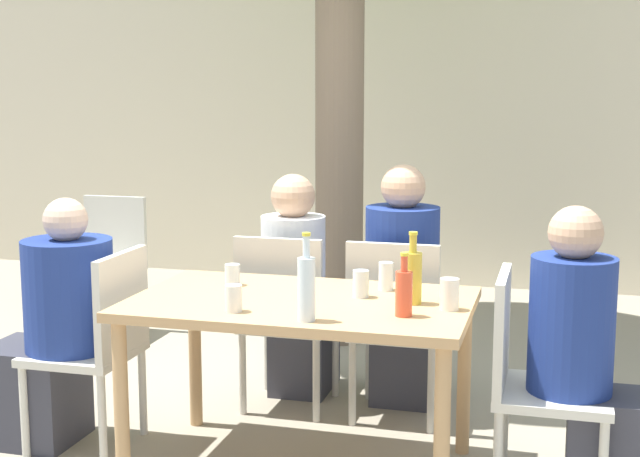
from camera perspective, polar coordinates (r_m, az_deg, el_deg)
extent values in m
cube|color=beige|center=(7.35, 7.32, 7.25)|extent=(10.00, 0.08, 2.80)
cylinder|color=#7A6651|center=(5.59, 1.26, 6.21)|extent=(0.30, 0.30, 2.68)
cube|color=tan|center=(3.70, -1.23, -4.84)|extent=(1.40, 0.86, 0.04)
cylinder|color=tan|center=(3.71, -12.60, -11.05)|extent=(0.06, 0.06, 0.71)
cylinder|color=tan|center=(3.34, 7.80, -13.22)|extent=(0.06, 0.06, 0.71)
cylinder|color=tan|center=(4.35, -8.00, -7.93)|extent=(0.06, 0.06, 0.71)
cylinder|color=tan|center=(4.03, 9.20, -9.30)|extent=(0.06, 0.06, 0.71)
cube|color=beige|center=(4.17, -14.91, -7.73)|extent=(0.44, 0.44, 0.04)
cube|color=beige|center=(4.01, -12.57, -4.70)|extent=(0.04, 0.44, 0.45)
cylinder|color=beige|center=(4.49, -15.69, -9.60)|extent=(0.04, 0.04, 0.42)
cylinder|color=beige|center=(4.19, -18.40, -11.09)|extent=(0.04, 0.04, 0.42)
cylinder|color=beige|center=(4.31, -11.28, -10.20)|extent=(0.04, 0.04, 0.42)
cylinder|color=beige|center=(4.00, -13.76, -11.85)|extent=(0.04, 0.04, 0.42)
cube|color=beige|center=(3.64, 14.65, -10.20)|extent=(0.44, 0.44, 0.04)
cube|color=beige|center=(3.57, 11.58, -6.37)|extent=(0.04, 0.44, 0.45)
cylinder|color=beige|center=(3.90, 17.41, -12.55)|extent=(0.04, 0.04, 0.42)
cylinder|color=beige|center=(3.90, 11.70, -12.32)|extent=(0.04, 0.04, 0.42)
cube|color=beige|center=(4.55, -1.92, -6.04)|extent=(0.44, 0.44, 0.04)
cube|color=beige|center=(4.30, -2.73, -3.58)|extent=(0.44, 0.04, 0.45)
cylinder|color=beige|center=(4.73, 1.00, -8.27)|extent=(0.04, 0.04, 0.42)
cylinder|color=beige|center=(4.84, -3.41, -7.91)|extent=(0.04, 0.04, 0.42)
cylinder|color=beige|center=(4.39, -0.24, -9.69)|extent=(0.04, 0.04, 0.42)
cylinder|color=beige|center=(4.50, -4.98, -9.25)|extent=(0.04, 0.04, 0.42)
cube|color=beige|center=(4.42, 5.08, -6.51)|extent=(0.44, 0.44, 0.04)
cube|color=beige|center=(4.17, 4.64, -4.01)|extent=(0.44, 0.04, 0.45)
cylinder|color=beige|center=(4.64, 7.80, -8.73)|extent=(0.04, 0.04, 0.42)
cylinder|color=beige|center=(4.70, 3.15, -8.43)|extent=(0.04, 0.04, 0.42)
cylinder|color=beige|center=(4.28, 7.13, -10.25)|extent=(0.04, 0.04, 0.42)
cylinder|color=beige|center=(4.34, 2.08, -9.88)|extent=(0.04, 0.04, 0.42)
cube|color=beige|center=(5.97, -13.78, -2.66)|extent=(0.44, 0.44, 0.04)
cube|color=beige|center=(6.10, -12.96, -0.07)|extent=(0.44, 0.04, 0.45)
cylinder|color=beige|center=(5.95, -16.19, -5.02)|extent=(0.04, 0.04, 0.42)
cylinder|color=beige|center=(5.77, -12.95, -5.34)|extent=(0.04, 0.04, 0.42)
cylinder|color=beige|center=(6.27, -14.38, -4.25)|extent=(0.04, 0.04, 0.42)
cylinder|color=beige|center=(6.10, -11.27, -4.52)|extent=(0.04, 0.04, 0.42)
cube|color=#383842|center=(4.37, -17.80, -9.97)|extent=(0.40, 0.36, 0.45)
cylinder|color=navy|center=(4.13, -15.78, -4.09)|extent=(0.40, 0.40, 0.50)
sphere|color=beige|center=(4.07, -15.98, 0.54)|extent=(0.20, 0.20, 0.20)
cube|color=#383842|center=(3.72, 18.64, -13.38)|extent=(0.40, 0.29, 0.45)
cylinder|color=navy|center=(3.56, 15.80, -5.95)|extent=(0.32, 0.32, 0.53)
sphere|color=tan|center=(3.48, 16.05, -0.27)|extent=(0.21, 0.21, 0.21)
cube|color=#383842|center=(4.84, -1.00, -7.65)|extent=(0.30, 0.40, 0.45)
cylinder|color=white|center=(4.54, -1.72, -2.45)|extent=(0.33, 0.33, 0.52)
sphere|color=tan|center=(4.48, -1.74, 2.08)|extent=(0.22, 0.22, 0.22)
cube|color=#383842|center=(4.72, 5.61, -8.13)|extent=(0.33, 0.40, 0.45)
cylinder|color=navy|center=(4.40, 5.28, -2.40)|extent=(0.36, 0.36, 0.59)
sphere|color=tan|center=(4.34, 5.35, 2.67)|extent=(0.22, 0.22, 0.22)
cylinder|color=gold|center=(3.61, 5.94, -3.19)|extent=(0.08, 0.08, 0.21)
cylinder|color=gold|center=(3.59, 5.98, -0.98)|extent=(0.03, 0.03, 0.07)
cylinder|color=gold|center=(3.58, 5.99, -0.31)|extent=(0.04, 0.04, 0.01)
cylinder|color=#DB4C2D|center=(3.42, 5.39, -4.19)|extent=(0.07, 0.07, 0.17)
cylinder|color=#DB4C2D|center=(3.39, 5.42, -2.26)|extent=(0.03, 0.03, 0.06)
cylinder|color=gold|center=(3.38, 5.43, -1.65)|extent=(0.03, 0.03, 0.01)
cylinder|color=silver|center=(3.33, -0.87, -3.93)|extent=(0.07, 0.07, 0.24)
cylinder|color=silver|center=(3.29, -0.88, -1.19)|extent=(0.03, 0.03, 0.08)
cylinder|color=gold|center=(3.29, -0.88, -0.36)|extent=(0.03, 0.03, 0.01)
cylinder|color=silver|center=(3.49, -5.55, -4.47)|extent=(0.07, 0.07, 0.11)
cylinder|color=silver|center=(3.72, 2.62, -3.55)|extent=(0.07, 0.07, 0.11)
cylinder|color=white|center=(3.85, 4.23, -3.07)|extent=(0.06, 0.06, 0.12)
cylinder|color=silver|center=(3.54, 8.28, -4.18)|extent=(0.08, 0.08, 0.13)
cylinder|color=silver|center=(3.96, -5.63, -2.96)|extent=(0.07, 0.07, 0.09)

